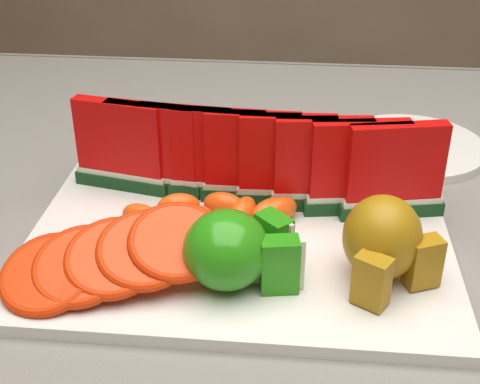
{
  "coord_description": "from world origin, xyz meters",
  "views": [
    {
      "loc": [
        0.03,
        -0.56,
        1.12
      ],
      "look_at": [
        -0.02,
        -0.01,
        0.81
      ],
      "focal_mm": 50.0,
      "sensor_mm": 36.0,
      "label": 1
    }
  ],
  "objects_px": {
    "platter": "(239,239)",
    "fork": "(192,141)",
    "side_plate": "(411,146)",
    "apple_cluster": "(235,250)",
    "pear_cluster": "(384,241)"
  },
  "relations": [
    {
      "from": "platter",
      "to": "pear_cluster",
      "type": "distance_m",
      "value": 0.15
    },
    {
      "from": "fork",
      "to": "platter",
      "type": "bearing_deg",
      "value": -69.79
    },
    {
      "from": "platter",
      "to": "side_plate",
      "type": "xyz_separation_m",
      "value": [
        0.19,
        0.23,
        -0.0
      ]
    },
    {
      "from": "apple_cluster",
      "to": "side_plate",
      "type": "xyz_separation_m",
      "value": [
        0.19,
        0.3,
        -0.04
      ]
    },
    {
      "from": "side_plate",
      "to": "fork",
      "type": "xyz_separation_m",
      "value": [
        -0.27,
        -0.0,
        -0.0
      ]
    },
    {
      "from": "platter",
      "to": "fork",
      "type": "xyz_separation_m",
      "value": [
        -0.08,
        0.22,
        -0.0
      ]
    },
    {
      "from": "platter",
      "to": "apple_cluster",
      "type": "bearing_deg",
      "value": -87.07
    },
    {
      "from": "platter",
      "to": "side_plate",
      "type": "relative_size",
      "value": 2.2
    },
    {
      "from": "platter",
      "to": "side_plate",
      "type": "height_order",
      "value": "platter"
    },
    {
      "from": "platter",
      "to": "side_plate",
      "type": "bearing_deg",
      "value": 49.7
    },
    {
      "from": "pear_cluster",
      "to": "apple_cluster",
      "type": "bearing_deg",
      "value": -172.27
    },
    {
      "from": "side_plate",
      "to": "fork",
      "type": "distance_m",
      "value": 0.27
    },
    {
      "from": "apple_cluster",
      "to": "fork",
      "type": "relative_size",
      "value": 0.57
    },
    {
      "from": "platter",
      "to": "fork",
      "type": "bearing_deg",
      "value": 110.21
    },
    {
      "from": "platter",
      "to": "apple_cluster",
      "type": "height_order",
      "value": "apple_cluster"
    }
  ]
}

